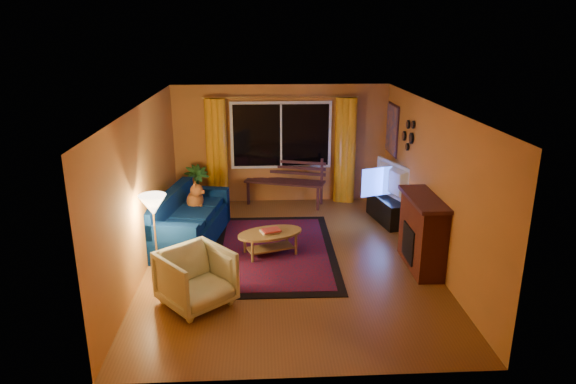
{
  "coord_description": "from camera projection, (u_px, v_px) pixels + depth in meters",
  "views": [
    {
      "loc": [
        -0.44,
        -7.64,
        3.6
      ],
      "look_at": [
        0.0,
        0.3,
        1.05
      ],
      "focal_mm": 32.0,
      "sensor_mm": 36.0,
      "label": 1
    }
  ],
  "objects": [
    {
      "name": "tv_console",
      "position": [
        387.0,
        210.0,
        9.95
      ],
      "size": [
        0.59,
        1.2,
        0.48
      ],
      "primitive_type": "cube",
      "rotation": [
        0.0,
        0.0,
        0.19
      ],
      "color": "black",
      "rests_on": "ground"
    },
    {
      "name": "window",
      "position": [
        281.0,
        135.0,
        10.75
      ],
      "size": [
        2.0,
        0.02,
        1.3
      ],
      "primitive_type": "cube",
      "color": "black",
      "rests_on": "wall_back"
    },
    {
      "name": "floor",
      "position": [
        289.0,
        259.0,
        8.4
      ],
      "size": [
        4.5,
        6.0,
        0.02
      ],
      "primitive_type": "cube",
      "color": "brown",
      "rests_on": "ground"
    },
    {
      "name": "dog",
      "position": [
        195.0,
        197.0,
        9.35
      ],
      "size": [
        0.45,
        0.51,
        0.46
      ],
      "primitive_type": null,
      "rotation": [
        0.0,
        0.0,
        0.4
      ],
      "color": "#A25423",
      "rests_on": "sofa"
    },
    {
      "name": "wall_back",
      "position": [
        281.0,
        144.0,
        10.87
      ],
      "size": [
        4.5,
        0.02,
        2.5
      ],
      "primitive_type": "cube",
      "color": "#C67B36",
      "rests_on": "ground"
    },
    {
      "name": "coffee_table",
      "position": [
        270.0,
        243.0,
        8.49
      ],
      "size": [
        1.4,
        1.4,
        0.4
      ],
      "primitive_type": "cylinder",
      "rotation": [
        0.0,
        0.0,
        0.34
      ],
      "color": "olive",
      "rests_on": "ground"
    },
    {
      "name": "floor_lamp",
      "position": [
        156.0,
        238.0,
        7.54
      ],
      "size": [
        0.28,
        0.28,
        1.3
      ],
      "primitive_type": "cylinder",
      "rotation": [
        0.0,
        0.0,
        -0.39
      ],
      "color": "#BF8C3F",
      "rests_on": "ground"
    },
    {
      "name": "ceiling",
      "position": [
        289.0,
        105.0,
        7.63
      ],
      "size": [
        4.5,
        6.0,
        0.02
      ],
      "primitive_type": "cube",
      "color": "white",
      "rests_on": "ground"
    },
    {
      "name": "armchair",
      "position": [
        196.0,
        276.0,
        6.88
      ],
      "size": [
        1.15,
        1.14,
        0.87
      ],
      "primitive_type": "imported",
      "rotation": [
        0.0,
        0.0,
        0.7
      ],
      "color": "beige",
      "rests_on": "ground"
    },
    {
      "name": "mirror_cluster",
      "position": [
        408.0,
        133.0,
        9.19
      ],
      "size": [
        0.06,
        0.6,
        0.56
      ],
      "primitive_type": null,
      "color": "black",
      "rests_on": "wall_right"
    },
    {
      "name": "fireplace",
      "position": [
        422.0,
        234.0,
        7.95
      ],
      "size": [
        0.4,
        1.2,
        1.1
      ],
      "primitive_type": "cube",
      "color": "maroon",
      "rests_on": "ground"
    },
    {
      "name": "potted_plant",
      "position": [
        197.0,
        188.0,
        10.52
      ],
      "size": [
        0.69,
        0.69,
        0.93
      ],
      "primitive_type": "imported",
      "rotation": [
        0.0,
        0.0,
        0.43
      ],
      "color": "#235B1E",
      "rests_on": "ground"
    },
    {
      "name": "painting",
      "position": [
        392.0,
        129.0,
        10.33
      ],
      "size": [
        0.04,
        0.76,
        0.96
      ],
      "primitive_type": "cube",
      "color": "#D26C32",
      "rests_on": "wall_right"
    },
    {
      "name": "wall_right",
      "position": [
        431.0,
        183.0,
        8.13
      ],
      "size": [
        0.02,
        6.0,
        2.5
      ],
      "primitive_type": "cube",
      "color": "#C67B36",
      "rests_on": "ground"
    },
    {
      "name": "curtain_right",
      "position": [
        345.0,
        151.0,
        10.86
      ],
      "size": [
        0.36,
        0.36,
        2.24
      ],
      "primitive_type": "cylinder",
      "color": "#F9A017",
      "rests_on": "ground"
    },
    {
      "name": "sofa",
      "position": [
        190.0,
        218.0,
        8.96
      ],
      "size": [
        1.29,
        2.27,
        0.86
      ],
      "primitive_type": "cube",
      "rotation": [
        0.0,
        0.0,
        -0.18
      ],
      "color": "#041943",
      "rests_on": "ground"
    },
    {
      "name": "curtain_rod",
      "position": [
        281.0,
        97.0,
        10.46
      ],
      "size": [
        3.2,
        0.03,
        0.03
      ],
      "primitive_type": "cylinder",
      "rotation": [
        0.0,
        1.57,
        0.0
      ],
      "color": "#BF8C3F",
      "rests_on": "wall_back"
    },
    {
      "name": "television",
      "position": [
        389.0,
        181.0,
        9.77
      ],
      "size": [
        0.53,
        1.18,
        0.69
      ],
      "primitive_type": "imported",
      "rotation": [
        0.0,
        0.0,
        1.9
      ],
      "color": "black",
      "rests_on": "tv_console"
    },
    {
      "name": "bench",
      "position": [
        285.0,
        193.0,
        10.9
      ],
      "size": [
        1.74,
        0.97,
        0.5
      ],
      "primitive_type": "cube",
      "rotation": [
        0.0,
        0.0,
        -0.3
      ],
      "color": "#36191F",
      "rests_on": "ground"
    },
    {
      "name": "wall_left",
      "position": [
        143.0,
        188.0,
        7.89
      ],
      "size": [
        0.02,
        6.0,
        2.5
      ],
      "primitive_type": "cube",
      "color": "#C67B36",
      "rests_on": "ground"
    },
    {
      "name": "rug",
      "position": [
        274.0,
        251.0,
        8.67
      ],
      "size": [
        2.07,
        3.23,
        0.02
      ],
      "primitive_type": "cube",
      "rotation": [
        0.0,
        0.0,
        -0.01
      ],
      "color": "maroon",
      "rests_on": "ground"
    },
    {
      "name": "curtain_left",
      "position": [
        217.0,
        152.0,
        10.72
      ],
      "size": [
        0.36,
        0.36,
        2.24
      ],
      "primitive_type": "cylinder",
      "color": "#F9A017",
      "rests_on": "ground"
    }
  ]
}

